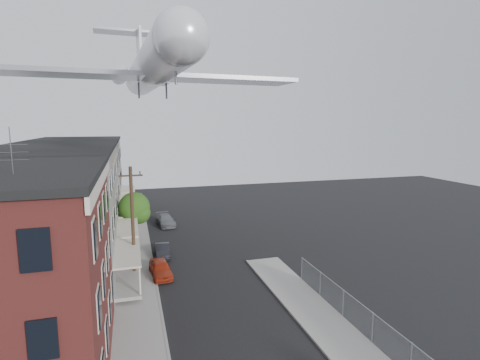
% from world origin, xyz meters
% --- Properties ---
extents(sidewalk_left, '(3.00, 62.00, 0.12)m').
position_xyz_m(sidewalk_left, '(-5.50, 24.00, 0.06)').
color(sidewalk_left, gray).
rests_on(sidewalk_left, ground).
extents(sidewalk_right, '(3.00, 26.00, 0.12)m').
position_xyz_m(sidewalk_right, '(5.50, 6.00, 0.06)').
color(sidewalk_right, gray).
rests_on(sidewalk_right, ground).
extents(curb_left, '(0.15, 62.00, 0.14)m').
position_xyz_m(curb_left, '(-4.05, 24.00, 0.07)').
color(curb_left, gray).
rests_on(curb_left, ground).
extents(curb_right, '(0.15, 26.00, 0.14)m').
position_xyz_m(curb_right, '(4.05, 6.00, 0.07)').
color(curb_right, gray).
rests_on(curb_right, ground).
extents(row_house_a, '(11.98, 7.00, 10.30)m').
position_xyz_m(row_house_a, '(-11.96, 16.50, 5.13)').
color(row_house_a, '#60605E').
rests_on(row_house_a, ground).
extents(row_house_b, '(11.98, 7.00, 10.30)m').
position_xyz_m(row_house_b, '(-11.96, 23.50, 5.13)').
color(row_house_b, '#706858').
rests_on(row_house_b, ground).
extents(row_house_c, '(11.98, 7.00, 10.30)m').
position_xyz_m(row_house_c, '(-11.96, 30.50, 5.13)').
color(row_house_c, '#60605E').
rests_on(row_house_c, ground).
extents(row_house_d, '(11.98, 7.00, 10.30)m').
position_xyz_m(row_house_d, '(-11.96, 37.50, 5.13)').
color(row_house_d, '#706858').
rests_on(row_house_d, ground).
extents(row_house_e, '(11.98, 7.00, 10.30)m').
position_xyz_m(row_house_e, '(-11.96, 44.50, 5.13)').
color(row_house_e, '#60605E').
rests_on(row_house_e, ground).
extents(chainlink_fence, '(0.06, 18.06, 1.90)m').
position_xyz_m(chainlink_fence, '(7.00, 5.00, 1.00)').
color(chainlink_fence, gray).
rests_on(chainlink_fence, ground).
extents(utility_pole, '(1.80, 0.26, 9.00)m').
position_xyz_m(utility_pole, '(-5.60, 18.00, 4.67)').
color(utility_pole, black).
rests_on(utility_pole, ground).
extents(street_tree, '(3.22, 3.20, 5.20)m').
position_xyz_m(street_tree, '(-5.27, 27.92, 3.45)').
color(street_tree, black).
rests_on(street_tree, ground).
extents(car_near, '(1.88, 3.97, 1.31)m').
position_xyz_m(car_near, '(-3.60, 17.91, 0.66)').
color(car_near, '#A12C14').
rests_on(car_near, ground).
extents(car_mid, '(1.34, 3.57, 1.17)m').
position_xyz_m(car_mid, '(-3.05, 22.41, 0.58)').
color(car_mid, black).
rests_on(car_mid, ground).
extents(car_far, '(2.30, 4.66, 1.30)m').
position_xyz_m(car_far, '(-1.80, 33.23, 0.65)').
color(car_far, slate).
rests_on(car_far, ground).
extents(airplane, '(23.37, 26.68, 7.72)m').
position_xyz_m(airplane, '(-3.46, 21.61, 16.89)').
color(airplane, silver).
rests_on(airplane, ground).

